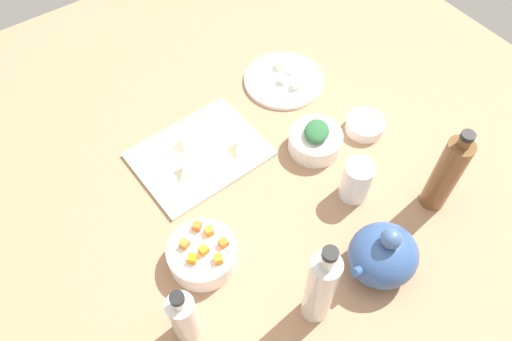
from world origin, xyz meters
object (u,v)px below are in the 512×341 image
cutting_board (199,154)px  bowl_small_side (365,125)px  plate_tofu (284,80)px  bowl_greens (316,142)px  bottle_1 (446,174)px  bottle_2 (184,317)px  drinking_glass_1 (356,181)px  teapot (383,255)px  bowl_carrots (202,255)px  bottle_0 (320,288)px

cutting_board → bowl_small_side: bearing=156.0°
plate_tofu → bowl_greens: 26.01cm
bottle_1 → bottle_2: (64.49, -7.49, -3.43)cm
bowl_small_side → bottle_1: size_ratio=0.41×
bottle_2 → drinking_glass_1: (-50.18, -5.24, -2.36)cm
plate_tofu → teapot: size_ratio=1.35×
bowl_carrots → drinking_glass_1: (-39.43, 6.18, 2.69)cm
bottle_2 → plate_tofu: bearing=-142.4°
bowl_greens → cutting_board: bearing=-31.1°
bottle_1 → bottle_2: bearing=-6.6°
bowl_carrots → teapot: bearing=142.3°
plate_tofu → bottle_0: (35.93, 57.85, 11.52)cm
drinking_glass_1 → teapot: bearing=64.2°
plate_tofu → drinking_glass_1: size_ratio=2.06×
plate_tofu → bottle_1: bottle_1 is taller
bowl_carrots → bottle_0: 28.24cm
plate_tofu → bottle_0: bearing=58.2°
teapot → bottle_0: size_ratio=0.61×
plate_tofu → drinking_glass_1: (9.65, 40.79, 5.01)cm
teapot → drinking_glass_1: bearing=-115.8°
plate_tofu → bottle_2: (59.84, 46.03, 7.37)cm
plate_tofu → bowl_small_side: bearing=104.1°
bottle_1 → drinking_glass_1: size_ratio=2.28×
bottle_2 → bowl_greens: bearing=-157.4°
bottle_1 → bowl_small_side: bearing=-94.7°
bowl_greens → bottle_1: (-12.89, 28.94, 8.74)cm
bowl_carrots → bowl_small_side: bowl_carrots is taller
bowl_small_side → bottle_1: (2.15, 26.38, 9.73)cm
plate_tofu → bottle_2: 75.86cm
bowl_small_side → bottle_2: (66.64, 18.90, 6.31)cm
plate_tofu → bowl_small_side: (-6.80, 27.14, 1.06)cm
drinking_glass_1 → plate_tofu: bearing=-103.3°
teapot → bowl_greens: bearing=-106.4°
cutting_board → plate_tofu: 35.39cm
plate_tofu → bowl_carrots: (49.09, 34.62, 2.32)cm
plate_tofu → teapot: teapot is taller
cutting_board → drinking_glass_1: bearing=127.6°
cutting_board → bottle_0: bearing=88.1°
bowl_small_side → drinking_glass_1: 21.74cm
bottle_0 → bottle_2: size_ratio=1.49×
bottle_1 → bottle_0: bearing=6.1°
bottle_2 → drinking_glass_1: bearing=-174.0°
bowl_greens → bottle_0: size_ratio=0.50×
bowl_carrots → bottle_2: bottle_2 is taller
bowl_small_side → drinking_glass_1: bearing=39.7°
cutting_board → drinking_glass_1: size_ratio=2.88×
plate_tofu → bottle_0: bottle_0 is taller
cutting_board → bottle_2: bottle_2 is taller
bowl_carrots → bottle_1: 57.59cm
bowl_carrots → bottle_0: bottle_0 is taller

